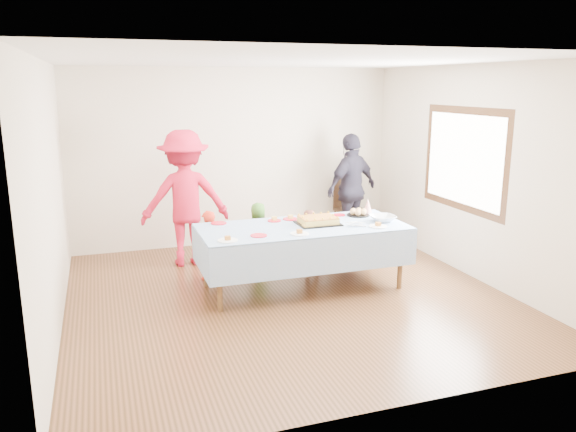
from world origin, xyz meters
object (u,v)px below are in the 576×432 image
at_px(dining_chair, 348,204).
at_px(adult_left, 185,198).
at_px(party_table, 303,230).
at_px(birthday_cake, 318,221).

bearing_deg(dining_chair, adult_left, -169.29).
distance_m(party_table, dining_chair, 2.57).
height_order(party_table, dining_chair, dining_chair).
bearing_deg(adult_left, dining_chair, -165.78).
height_order(party_table, adult_left, adult_left).
distance_m(dining_chair, adult_left, 2.85).
xyz_separation_m(party_table, birthday_cake, (0.21, 0.03, 0.10)).
bearing_deg(dining_chair, birthday_cake, -126.01).
relative_size(birthday_cake, adult_left, 0.28).
xyz_separation_m(party_table, adult_left, (-1.20, 1.40, 0.21)).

